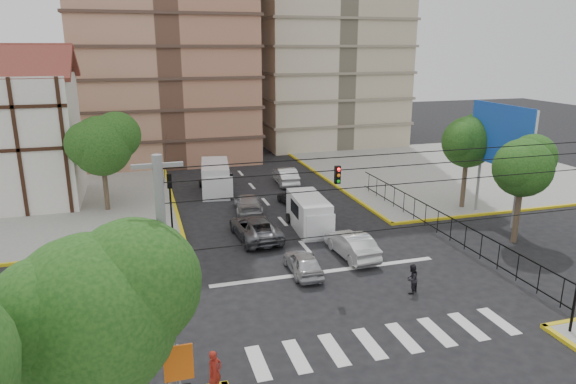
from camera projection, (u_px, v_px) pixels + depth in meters
name	position (u px, v px, depth m)	size (l,w,h in m)	color
ground	(335.00, 281.00, 27.22)	(160.00, 160.00, 0.00)	black
sidewalk_nw	(2.00, 204.00, 40.16)	(26.00, 26.00, 0.15)	gray
sidewalk_ne	(448.00, 170.00, 51.12)	(26.00, 26.00, 0.15)	gray
crosswalk_stripes	(387.00, 340.00, 21.69)	(12.00, 2.40, 0.01)	silver
stop_line	(327.00, 271.00, 28.33)	(13.00, 0.40, 0.01)	silver
tudor_building	(7.00, 138.00, 39.01)	(10.80, 8.05, 12.23)	silver
park_fence	(437.00, 235.00, 33.84)	(0.10, 22.50, 1.66)	black
billboard	(501.00, 137.00, 35.07)	(0.36, 6.20, 8.10)	slate
tree_sw_near	(95.00, 310.00, 13.59)	(5.63, 4.60, 7.57)	#473828
tree_park_a	(524.00, 165.00, 31.29)	(4.41, 3.60, 6.83)	#473828
tree_park_c	(469.00, 140.00, 37.93)	(4.65, 3.80, 7.25)	#473828
tree_tudor	(103.00, 143.00, 37.29)	(5.39, 4.40, 7.43)	#473828
traffic_light_nw	(170.00, 197.00, 31.42)	(0.28, 0.22, 4.40)	black
traffic_light_hanging	(354.00, 183.00, 23.73)	(18.00, 9.12, 0.92)	black
utility_pole_sw	(167.00, 300.00, 15.15)	(1.40, 0.28, 9.00)	slate
district_sign	(179.00, 371.00, 15.62)	(0.90, 0.12, 3.20)	slate
van_right_lane	(310.00, 215.00, 34.42)	(2.28, 5.14, 2.26)	silver
van_left_lane	(216.00, 179.00, 43.13)	(2.93, 5.89, 2.54)	silver
car_silver_front_left	(303.00, 263.00, 27.93)	(1.50, 3.73, 1.27)	#BBBCC0
car_white_front_right	(352.00, 244.00, 30.19)	(1.58, 4.55, 1.50)	silver
car_grey_mid_left	(255.00, 227.00, 33.01)	(2.48, 5.37, 1.49)	#55565C
car_silver_rear_left	(248.00, 203.00, 38.34)	(1.91, 4.70, 1.36)	#A3A3A7
car_darkgrey_mid_right	(293.00, 198.00, 39.96)	(1.44, 3.59, 1.22)	#29292C
car_white_rear_right	(286.00, 176.00, 46.07)	(1.62, 4.66, 1.54)	silver
pedestrian_sw_corner	(215.00, 372.00, 17.99)	(0.60, 0.39, 1.64)	maroon
pedestrian_crosswalk	(412.00, 279.00, 25.69)	(0.75, 0.58, 1.54)	black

